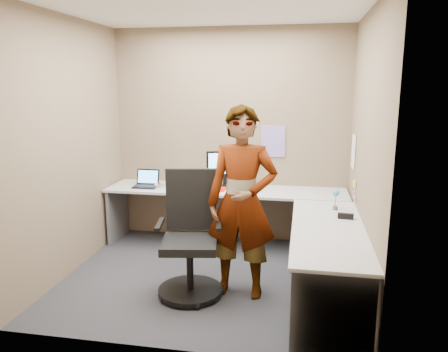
% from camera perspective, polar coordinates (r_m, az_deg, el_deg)
% --- Properties ---
extents(ground, '(3.00, 3.00, 0.00)m').
position_cam_1_polar(ground, '(4.73, -1.92, -13.11)').
color(ground, '#232328').
rests_on(ground, ground).
extents(wall_back, '(3.00, 0.00, 3.00)m').
position_cam_1_polar(wall_back, '(5.61, 0.81, 5.23)').
color(wall_back, brown).
rests_on(wall_back, ground).
extents(wall_right, '(0.00, 2.70, 2.70)m').
position_cam_1_polar(wall_right, '(4.28, 17.99, 2.56)').
color(wall_right, brown).
rests_on(wall_right, ground).
extents(wall_left, '(0.00, 2.70, 2.70)m').
position_cam_1_polar(wall_left, '(4.88, -19.54, 3.55)').
color(wall_left, brown).
rests_on(wall_left, ground).
extents(ceiling, '(3.00, 3.00, 0.00)m').
position_cam_1_polar(ceiling, '(4.35, -2.19, 21.14)').
color(ceiling, white).
rests_on(ceiling, wall_back).
extents(desk, '(2.98, 2.58, 0.73)m').
position_cam_1_polar(desk, '(4.81, 4.12, -5.20)').
color(desk, '#B3B3B3').
rests_on(desk, ground).
extents(paper_ream, '(0.33, 0.28, 0.06)m').
position_cam_1_polar(paper_ream, '(5.34, 0.08, -1.55)').
color(paper_ream, red).
rests_on(paper_ream, desk).
extents(monitor, '(0.44, 0.19, 0.42)m').
position_cam_1_polar(monitor, '(5.30, 0.11, 1.42)').
color(monitor, black).
rests_on(monitor, paper_ream).
extents(laptop, '(0.30, 0.25, 0.21)m').
position_cam_1_polar(laptop, '(5.61, -10.08, -0.81)').
color(laptop, black).
rests_on(laptop, desk).
extents(trackball_mouse, '(0.12, 0.08, 0.07)m').
position_cam_1_polar(trackball_mouse, '(5.52, -8.40, -1.27)').
color(trackball_mouse, '#B7B7BC').
rests_on(trackball_mouse, desk).
extents(origami, '(0.10, 0.10, 0.06)m').
position_cam_1_polar(origami, '(5.23, 0.51, -1.83)').
color(origami, white).
rests_on(origami, desk).
extents(stapler, '(0.15, 0.06, 0.05)m').
position_cam_1_polar(stapler, '(4.37, 15.60, -5.08)').
color(stapler, black).
rests_on(stapler, desk).
extents(flower, '(0.07, 0.07, 0.22)m').
position_cam_1_polar(flower, '(4.63, 14.40, -2.59)').
color(flower, brown).
rests_on(flower, desk).
extents(calendar_purple, '(0.30, 0.01, 0.40)m').
position_cam_1_polar(calendar_purple, '(5.54, 6.42, 4.55)').
color(calendar_purple, '#846BB7').
rests_on(calendar_purple, wall_back).
extents(calendar_white, '(0.01, 0.28, 0.38)m').
position_cam_1_polar(calendar_white, '(5.18, 16.55, 3.06)').
color(calendar_white, white).
rests_on(calendar_white, wall_right).
extents(sticky_note_a, '(0.01, 0.07, 0.07)m').
position_cam_1_polar(sticky_note_a, '(4.89, 16.76, -1.03)').
color(sticky_note_a, '#F2E059').
rests_on(sticky_note_a, wall_right).
extents(sticky_note_b, '(0.01, 0.07, 0.07)m').
position_cam_1_polar(sticky_note_b, '(4.97, 16.61, -2.37)').
color(sticky_note_b, pink).
rests_on(sticky_note_b, wall_right).
extents(sticky_note_c, '(0.01, 0.07, 0.07)m').
position_cam_1_polar(sticky_note_c, '(4.86, 16.74, -2.94)').
color(sticky_note_c, pink).
rests_on(sticky_note_c, wall_right).
extents(sticky_note_d, '(0.01, 0.07, 0.07)m').
position_cam_1_polar(sticky_note_d, '(5.04, 16.56, -0.99)').
color(sticky_note_d, '#F2E059').
rests_on(sticky_note_d, wall_right).
extents(office_chair, '(0.65, 0.63, 1.18)m').
position_cam_1_polar(office_chair, '(4.27, -4.42, -8.99)').
color(office_chair, black).
rests_on(office_chair, ground).
extents(person, '(0.68, 0.46, 1.82)m').
position_cam_1_polar(person, '(4.11, 2.34, -3.50)').
color(person, '#999399').
rests_on(person, ground).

